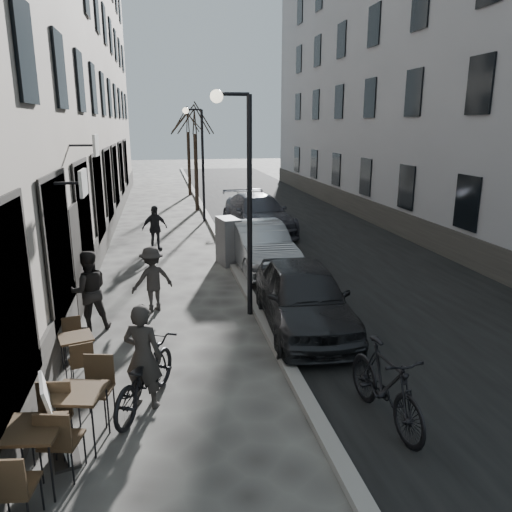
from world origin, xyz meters
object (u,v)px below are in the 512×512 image
object	(u,v)px
streetlamp_far	(199,152)
car_mid	(260,246)
bicycle	(144,375)
car_near	(304,296)
utility_cabinet	(228,241)
pedestrian_near	(89,291)
bistro_set_b	(80,412)
sign_board	(58,426)
pedestrian_far	(155,228)
pedestrian_mid	(152,279)
car_far	(258,214)
tree_far	(188,119)
bistro_set_c	(77,350)
moped	(386,385)
bistro_set_a	(35,451)
streetlamp_near	(242,181)
tree_near	(195,118)

from	to	relation	value
streetlamp_far	car_mid	size ratio (longest dim) A/B	1.16
bicycle	car_near	distance (m)	4.23
utility_cabinet	pedestrian_near	xyz separation A→B (m)	(-3.70, -4.69, 0.13)
bicycle	car_near	world-z (taller)	car_near
pedestrian_near	bistro_set_b	bearing A→B (deg)	80.81
sign_board	pedestrian_far	size ratio (longest dim) A/B	0.73
utility_cabinet	car_mid	world-z (taller)	utility_cabinet
pedestrian_mid	car_far	xyz separation A→B (m)	(4.24, 8.45, -0.02)
bistro_set_b	tree_far	bearing A→B (deg)	96.59
bicycle	car_near	size ratio (longest dim) A/B	0.46
utility_cabinet	car_mid	bearing A→B (deg)	-48.58
bistro_set_c	utility_cabinet	world-z (taller)	utility_cabinet
car_mid	car_far	size ratio (longest dim) A/B	0.83
pedestrian_near	moped	size ratio (longest dim) A/B	0.85
pedestrian_far	sign_board	bearing A→B (deg)	-119.91
streetlamp_far	pedestrian_near	world-z (taller)	streetlamp_far
bistro_set_a	pedestrian_far	distance (m)	12.11
bistro_set_a	pedestrian_mid	size ratio (longest dim) A/B	1.09
bistro_set_c	sign_board	distance (m)	2.49
streetlamp_near	bistro_set_b	world-z (taller)	streetlamp_near
car_near	bistro_set_a	bearing A→B (deg)	-134.58
bistro_set_c	car_far	world-z (taller)	car_far
car_far	tree_near	bearing A→B (deg)	104.08
pedestrian_far	car_far	world-z (taller)	pedestrian_far
bicycle	bistro_set_a	bearing A→B (deg)	76.14
tree_near	streetlamp_far	bearing A→B (deg)	-91.38
tree_far	bistro_set_a	distance (m)	26.84
utility_cabinet	bicycle	distance (m)	8.47
bistro_set_c	tree_near	bearing A→B (deg)	62.04
bistro_set_c	utility_cabinet	xyz separation A→B (m)	(3.69, 6.71, 0.33)
streetlamp_far	bistro_set_b	distance (m)	16.99
tree_near	utility_cabinet	size ratio (longest dim) A/B	3.79
pedestrian_mid	pedestrian_far	distance (m)	6.07
streetlamp_far	utility_cabinet	world-z (taller)	streetlamp_far
utility_cabinet	car_far	bearing A→B (deg)	56.40
sign_board	bicycle	world-z (taller)	sign_board
bistro_set_b	moped	size ratio (longest dim) A/B	0.84
streetlamp_far	pedestrian_far	bearing A→B (deg)	-111.29
bistro_set_b	bicycle	bearing A→B (deg)	59.09
pedestrian_mid	moped	bearing A→B (deg)	100.78
streetlamp_near	moped	size ratio (longest dim) A/B	2.46
pedestrian_far	car_near	world-z (taller)	pedestrian_far
sign_board	pedestrian_near	bearing A→B (deg)	77.47
car_near	car_far	world-z (taller)	car_far
utility_cabinet	car_near	size ratio (longest dim) A/B	0.35
bistro_set_b	car_far	xyz separation A→B (m)	(5.19, 13.63, 0.26)
bistro_set_a	moped	world-z (taller)	moped
car_mid	streetlamp_near	bearing A→B (deg)	-110.74
bicycle	car_far	world-z (taller)	car_far
car_mid	bistro_set_a	bearing A→B (deg)	-120.63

